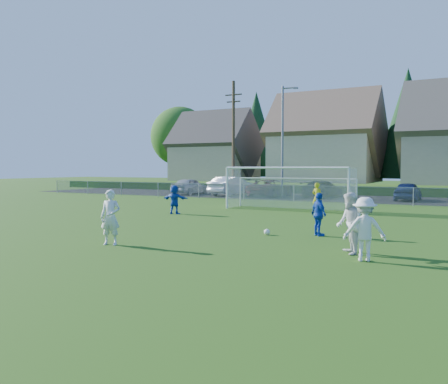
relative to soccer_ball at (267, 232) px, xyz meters
The scene contains 21 objects.
ground 6.56m from the soccer_ball, 117.01° to the right, with size 160.00×160.00×0.00m, color #193D0C.
asphalt_lot 21.86m from the soccer_ball, 97.83° to the left, with size 60.00×60.00×0.00m, color black.
grass_embankment 29.31m from the soccer_ball, 95.83° to the left, with size 70.00×6.00×0.80m, color #1E420F.
soccer_ball is the anchor object (origin of this frame).
player_white_a 5.69m from the soccer_ball, 128.33° to the right, with size 0.65×0.42×1.77m, color silver.
player_white_b 4.37m from the soccer_ball, 33.40° to the right, with size 0.86×0.67×1.77m, color silver.
player_white_c 5.31m from the soccer_ball, 37.07° to the right, with size 1.10×0.63×1.70m, color silver.
player_blue_a 1.98m from the soccer_ball, 21.43° to the left, with size 0.92×0.38×1.57m, color #1240B0.
player_blue_b 8.87m from the soccer_ball, 147.11° to the left, with size 1.42×0.45×1.53m, color #1240B0.
goalkeeper 9.48m from the soccer_ball, 96.71° to the left, with size 0.60×0.39×1.63m, color yellow.
car_a 26.41m from the soccer_ball, 129.07° to the left, with size 1.74×4.32×1.47m, color #A9ACB1.
car_b 24.29m from the soccer_ball, 120.86° to the left, with size 1.74×4.99×1.64m, color white.
car_c 22.47m from the soccer_ball, 112.90° to the left, with size 2.37×5.13×1.43m, color #57091A.
car_d 22.22m from the soccer_ball, 101.93° to the left, with size 1.90×4.68×1.36m, color black.
car_e 21.43m from the soccer_ball, 84.65° to the left, with size 1.63×4.05×1.38m, color navy.
soccer_goal 10.74m from the soccer_ball, 106.27° to the left, with size 7.42×1.90×2.50m.
chainlink_fence 16.44m from the soccer_ball, 100.45° to the left, with size 52.06×0.06×1.20m.
streetlight 21.99m from the soccer_ball, 110.22° to the left, with size 1.38×0.18×9.00m.
utility_pole 25.07m from the soccer_ball, 120.54° to the left, with size 1.60×0.26×10.00m.
houses_row 37.34m from the soccer_ball, 91.57° to the left, with size 53.90×11.45×13.27m.
tree_row 43.47m from the soccer_ball, 92.58° to the left, with size 65.98×12.36×13.80m.
Camera 1 is at (9.90, -10.00, 2.49)m, focal length 38.00 mm.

